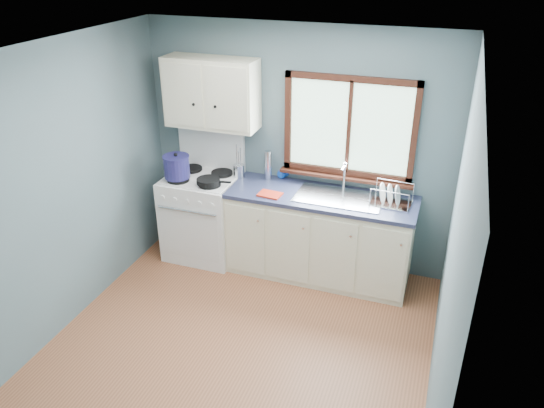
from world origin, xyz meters
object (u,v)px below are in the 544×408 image
(stockpot, at_px, (177,166))
(dish_rack, at_px, (391,199))
(thermos, at_px, (268,165))
(skillet, at_px, (208,181))
(base_cabinets, at_px, (319,240))
(sink, at_px, (339,203))
(utensil_crock, at_px, (239,171))
(gas_range, at_px, (203,214))

(stockpot, bearing_deg, dish_rack, 5.27)
(thermos, bearing_deg, skillet, -143.04)
(base_cabinets, distance_m, dish_rack, 0.87)
(sink, xyz_separation_m, utensil_crock, (-1.11, 0.13, 0.14))
(stockpot, height_order, thermos, thermos)
(base_cabinets, height_order, dish_rack, dish_rack)
(base_cabinets, xyz_separation_m, thermos, (-0.63, 0.19, 0.67))
(gas_range, xyz_separation_m, skillet, (0.17, -0.17, 0.49))
(gas_range, distance_m, utensil_crock, 0.64)
(stockpot, relative_size, thermos, 1.15)
(base_cabinets, height_order, thermos, thermos)
(sink, bearing_deg, thermos, 166.48)
(gas_range, distance_m, sink, 1.53)
(gas_range, xyz_separation_m, sink, (1.49, 0.02, 0.37))
(base_cabinets, relative_size, thermos, 5.88)
(sink, distance_m, skillet, 1.33)
(dish_rack, bearing_deg, stockpot, -171.14)
(sink, bearing_deg, stockpot, -174.62)
(stockpot, xyz_separation_m, thermos, (0.88, 0.35, -0.00))
(skillet, bearing_deg, utensil_crock, 47.63)
(base_cabinets, relative_size, skillet, 4.94)
(dish_rack, bearing_deg, base_cabinets, -172.87)
(base_cabinets, height_order, stockpot, stockpot)
(skillet, xyz_separation_m, thermos, (0.51, 0.38, 0.09))
(stockpot, relative_size, dish_rack, 0.92)
(base_cabinets, bearing_deg, skillet, -170.57)
(skillet, bearing_deg, dish_rack, -3.06)
(utensil_crock, bearing_deg, skillet, -122.06)
(base_cabinets, bearing_deg, dish_rack, 3.54)
(dish_rack, bearing_deg, thermos, 176.91)
(skillet, height_order, dish_rack, dish_rack)
(sink, distance_m, thermos, 0.86)
(gas_range, relative_size, thermos, 4.32)
(gas_range, bearing_deg, sink, 0.71)
(base_cabinets, bearing_deg, stockpot, -173.96)
(skillet, bearing_deg, thermos, 26.65)
(base_cabinets, bearing_deg, utensil_crock, 171.83)
(sink, relative_size, thermos, 2.67)
(stockpot, bearing_deg, base_cabinets, 6.04)
(stockpot, relative_size, utensil_crock, 0.99)
(gas_range, distance_m, stockpot, 0.63)
(stockpot, bearing_deg, thermos, 21.87)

